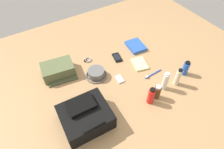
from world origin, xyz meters
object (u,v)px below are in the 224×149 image
paperback_novel (136,46)px  wristwatch (88,60)px  lotion_bottle (178,77)px  cologne_bottle (157,92)px  deodorant_spray (186,68)px  sunscreen_spray (151,96)px  notepad (140,64)px  toothbrush (152,74)px  toiletry_pouch (58,70)px  media_player (120,79)px  toothpaste_tube (165,81)px  backpack (85,116)px  cell_phone (117,57)px  bucket_hat (96,74)px

paperback_novel → wristwatch: size_ratio=2.74×
lotion_bottle → cologne_bottle: 0.22m
deodorant_spray → sunscreen_spray: (0.41, 0.07, 0.01)m
notepad → toothbrush: bearing=110.9°
toiletry_pouch → toothbrush: bearing=147.8°
cologne_bottle → wristwatch: (0.26, -0.61, -0.06)m
media_player → toothbrush: toothbrush is taller
toothpaste_tube → cologne_bottle: toothpaste_tube is taller
lotion_bottle → wristwatch: (0.47, -0.59, -0.07)m
wristwatch → cologne_bottle: bearing=112.7°
backpack → cell_phone: bearing=-140.7°
cologne_bottle → bucket_hat: bearing=-56.2°
cologne_bottle → media_player: bearing=-64.4°
backpack → deodorant_spray: size_ratio=2.46×
backpack → lotion_bottle: bearing=174.5°
deodorant_spray → cell_phone: size_ratio=1.07×
deodorant_spray → sunscreen_spray: bearing=9.9°
backpack → bucket_hat: 0.41m
notepad → lotion_bottle: bearing=124.4°
deodorant_spray → backpack: bearing=-1.7°
media_player → toothbrush: 0.27m
lotion_bottle → wristwatch: size_ratio=2.28×
bucket_hat → sunscreen_spray: 0.47m
sunscreen_spray → backpack: bearing=-11.9°
bucket_hat → cologne_bottle: bearing=123.8°
backpack → bucket_hat: size_ratio=1.82×
lotion_bottle → wristwatch: 0.76m
bucket_hat → lotion_bottle: size_ratio=1.09×
deodorant_spray → lotion_bottle: (0.13, 0.05, 0.02)m
backpack → toothpaste_tube: toothpaste_tube is taller
wristwatch → toothbrush: toothbrush is taller
toothpaste_tube → media_player: size_ratio=1.90×
notepad → cell_phone: bearing=-39.5°
toothbrush → wristwatch: bearing=-48.8°
lotion_bottle → toothbrush: 0.21m
sunscreen_spray → media_player: size_ratio=1.68×
bucket_hat → notepad: (-0.38, 0.08, -0.02)m
backpack → notepad: 0.68m
backpack → cologne_bottle: bearing=170.3°
lotion_bottle → paperback_novel: 0.53m
toiletry_pouch → cell_phone: (-0.51, 0.09, -0.04)m
toothpaste_tube → toothbrush: bearing=-94.8°
bucket_hat → toothpaste_tube: bearing=135.4°
toiletry_pouch → media_player: 0.50m
lotion_bottle → media_player: bearing=-37.1°
backpack → toothbrush: 0.66m
toiletry_pouch → paperback_novel: bearing=175.9°
toiletry_pouch → paperback_novel: 0.74m
toothbrush → notepad: size_ratio=1.13×
cell_phone → media_player: 0.25m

